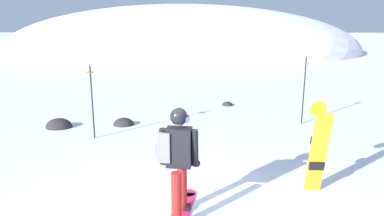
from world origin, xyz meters
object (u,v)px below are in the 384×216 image
object	(u,v)px
spare_snowboard	(318,149)
piste_marker_far	(304,85)
rock_dark	(227,105)
snowboarder_main	(177,161)
rock_mid	(59,127)
rock_small	(124,125)
piste_marker_near	(92,95)

from	to	relation	value
spare_snowboard	piste_marker_far	bearing A→B (deg)	77.58
spare_snowboard	rock_dark	bearing A→B (deg)	99.01
snowboarder_main	rock_mid	bearing A→B (deg)	129.01
snowboarder_main	piste_marker_far	xyz separation A→B (m)	(3.28, 5.32, 0.24)
snowboarder_main	rock_dark	world-z (taller)	snowboarder_main
snowboarder_main	rock_dark	bearing A→B (deg)	80.87
rock_small	piste_marker_near	bearing A→B (deg)	-111.19
snowboarder_main	piste_marker_far	world-z (taller)	piste_marker_far
spare_snowboard	rock_small	size ratio (longest dim) A/B	2.68
snowboarder_main	spare_snowboard	bearing A→B (deg)	20.51
rock_dark	piste_marker_near	bearing A→B (deg)	-133.39
snowboarder_main	rock_small	size ratio (longest dim) A/B	3.02
piste_marker_far	rock_small	distance (m)	5.40
spare_snowboard	piste_marker_near	size ratio (longest dim) A/B	0.82
piste_marker_far	rock_small	bearing A→B (deg)	-176.20
snowboarder_main	piste_marker_near	world-z (taller)	piste_marker_near
piste_marker_near	rock_mid	world-z (taller)	piste_marker_near
piste_marker_near	snowboarder_main	bearing A→B (deg)	-56.78
snowboarder_main	rock_dark	size ratio (longest dim) A/B	4.51
rock_small	rock_dark	bearing A→B (deg)	39.78
spare_snowboard	piste_marker_near	distance (m)	5.57
piste_marker_near	rock_small	distance (m)	1.73
spare_snowboard	rock_mid	distance (m)	7.21
snowboarder_main	piste_marker_far	bearing A→B (deg)	58.31
piste_marker_far	rock_mid	world-z (taller)	piste_marker_far
rock_dark	spare_snowboard	bearing A→B (deg)	-80.99
spare_snowboard	rock_dark	distance (m)	6.91
piste_marker_far	spare_snowboard	bearing A→B (deg)	-102.42
piste_marker_far	rock_dark	distance (m)	3.31
rock_mid	rock_small	size ratio (longest dim) A/B	1.24
snowboarder_main	rock_mid	size ratio (longest dim) A/B	2.44
rock_dark	rock_small	bearing A→B (deg)	-140.22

